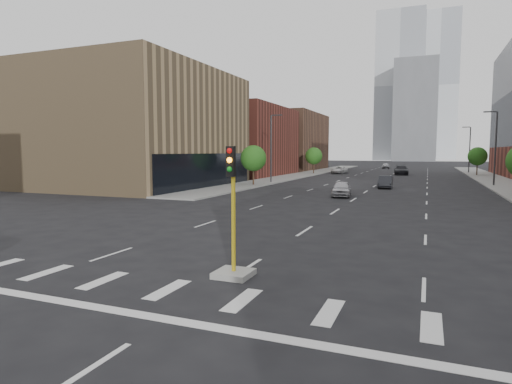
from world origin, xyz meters
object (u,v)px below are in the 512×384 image
Objects in this scene: car_deep_right at (401,170)px; car_distant at (386,166)px; median_traffic_signal at (233,249)px; car_near_left at (341,189)px; car_far_left at (339,170)px; car_mid_right at (386,182)px.

car_distant is (-5.24, 28.81, -0.14)m from car_deep_right.
median_traffic_signal is at bearing -89.93° from car_distant.
car_far_left is (-8.40, 42.71, -0.04)m from car_near_left.
car_near_left is 70.94m from car_distant.
car_near_left is 0.73× the size of car_deep_right.
car_distant is at bearing 83.35° from car_far_left.
median_traffic_signal is at bearing -94.29° from car_mid_right.
car_mid_right is at bearing 67.85° from car_near_left.
car_mid_right and car_distant have the same top height.
car_mid_right is 59.96m from car_distant.
car_deep_right is (0.00, 30.92, 0.14)m from car_mid_right.
car_distant is (-3.74, 98.34, -0.26)m from median_traffic_signal.
median_traffic_signal reaches higher than car_distant.
car_far_left is at bearing 172.10° from car_deep_right.
car_deep_right is at bearing -81.79° from car_distant.
car_mid_right is at bearing -64.44° from car_far_left.
median_traffic_signal reaches higher than car_far_left.
car_mid_right is 0.74× the size of car_deep_right.
car_far_left is (-9.90, 70.14, -0.29)m from median_traffic_signal.
median_traffic_signal is 69.54m from car_deep_right.
car_mid_right is (1.50, 38.60, -0.26)m from median_traffic_signal.
car_deep_right is (11.40, -0.61, 0.16)m from car_far_left.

